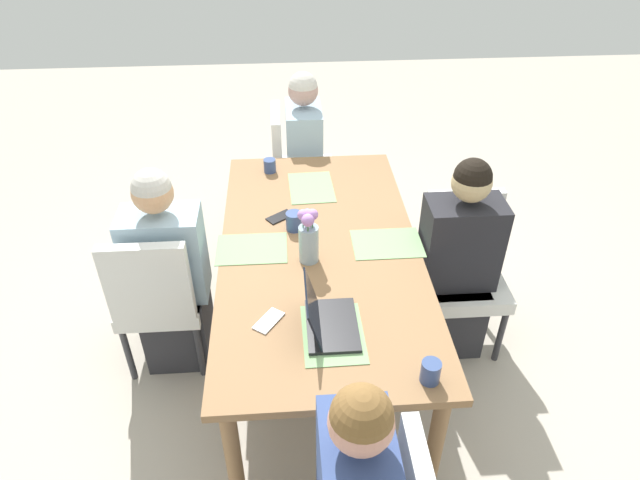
# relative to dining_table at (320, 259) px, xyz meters

# --- Properties ---
(ground_plane) EXTENTS (10.00, 10.00, 0.00)m
(ground_plane) POSITION_rel_dining_table_xyz_m (0.00, 0.00, -0.66)
(ground_plane) COLOR #B2A899
(dining_table) EXTENTS (1.99, 1.02, 0.73)m
(dining_table) POSITION_rel_dining_table_xyz_m (0.00, 0.00, 0.00)
(dining_table) COLOR olive
(dining_table) RESTS_ON ground_plane
(chair_head_left_left_mid) EXTENTS (0.44, 0.44, 0.90)m
(chair_head_left_left_mid) POSITION_rel_dining_table_xyz_m (-1.34, -0.10, -0.16)
(chair_head_left_left_mid) COLOR silver
(chair_head_left_left_mid) RESTS_ON ground_plane
(person_head_left_left_mid) EXTENTS (0.40, 0.36, 1.19)m
(person_head_left_left_mid) POSITION_rel_dining_table_xyz_m (-1.28, -0.02, -0.13)
(person_head_left_left_mid) COLOR #2D2D33
(person_head_left_left_mid) RESTS_ON ground_plane
(chair_far_left_far) EXTENTS (0.44, 0.44, 0.90)m
(chair_far_left_far) POSITION_rel_dining_table_xyz_m (-0.10, 0.81, -0.16)
(chair_far_left_far) COLOR silver
(chair_far_left_far) RESTS_ON ground_plane
(person_far_left_far) EXTENTS (0.36, 0.40, 1.19)m
(person_far_left_far) POSITION_rel_dining_table_xyz_m (-0.02, 0.75, -0.13)
(person_far_left_far) COLOR #2D2D33
(person_far_left_far) RESTS_ON ground_plane
(chair_near_right_near) EXTENTS (0.44, 0.44, 0.90)m
(chair_near_right_near) POSITION_rel_dining_table_xyz_m (0.04, -0.85, -0.16)
(chair_near_right_near) COLOR silver
(chair_near_right_near) RESTS_ON ground_plane
(person_near_right_near) EXTENTS (0.36, 0.40, 1.19)m
(person_near_right_near) POSITION_rel_dining_table_xyz_m (-0.03, -0.79, -0.13)
(person_near_right_near) COLOR #2D2D33
(person_near_right_near) RESTS_ON ground_plane
(flower_vase) EXTENTS (0.12, 0.10, 0.30)m
(flower_vase) POSITION_rel_dining_table_xyz_m (0.09, -0.06, 0.21)
(flower_vase) COLOR #8EA8B7
(flower_vase) RESTS_ON dining_table
(placemat_head_right_left_near) EXTENTS (0.36, 0.26, 0.00)m
(placemat_head_right_left_near) POSITION_rel_dining_table_xyz_m (0.61, 0.01, 0.07)
(placemat_head_right_left_near) COLOR #7FAD70
(placemat_head_right_left_near) RESTS_ON dining_table
(placemat_head_left_left_mid) EXTENTS (0.37, 0.27, 0.00)m
(placemat_head_left_left_mid) POSITION_rel_dining_table_xyz_m (-0.60, -0.01, 0.07)
(placemat_head_left_left_mid) COLOR #7FAD70
(placemat_head_left_left_mid) RESTS_ON dining_table
(placemat_far_left_far) EXTENTS (0.26, 0.36, 0.00)m
(placemat_far_left_far) POSITION_rel_dining_table_xyz_m (-0.01, 0.35, 0.07)
(placemat_far_left_far) COLOR #7FAD70
(placemat_far_left_far) RESTS_ON dining_table
(placemat_near_right_near) EXTENTS (0.26, 0.36, 0.00)m
(placemat_near_right_near) POSITION_rel_dining_table_xyz_m (-0.02, -0.35, 0.07)
(placemat_near_right_near) COLOR #7FAD70
(placemat_near_right_near) RESTS_ON dining_table
(laptop_head_right_left_near) EXTENTS (0.32, 0.22, 0.21)m
(laptop_head_right_left_near) POSITION_rel_dining_table_xyz_m (0.57, -0.01, 0.12)
(laptop_head_right_left_near) COLOR black
(laptop_head_right_left_near) RESTS_ON dining_table
(coffee_mug_near_left) EXTENTS (0.08, 0.08, 0.10)m
(coffee_mug_near_left) POSITION_rel_dining_table_xyz_m (0.88, 0.36, 0.12)
(coffee_mug_near_left) COLOR #33477A
(coffee_mug_near_left) RESTS_ON dining_table
(coffee_mug_near_right) EXTENTS (0.08, 0.08, 0.08)m
(coffee_mug_near_right) POSITION_rel_dining_table_xyz_m (-0.82, -0.26, 0.11)
(coffee_mug_near_right) COLOR #33477A
(coffee_mug_near_right) RESTS_ON dining_table
(coffee_mug_centre_left) EXTENTS (0.09, 0.09, 0.10)m
(coffee_mug_centre_left) POSITION_rel_dining_table_xyz_m (-0.18, -0.13, 0.12)
(coffee_mug_centre_left) COLOR #33477A
(coffee_mug_centre_left) RESTS_ON dining_table
(phone_black) EXTENTS (0.15, 0.16, 0.01)m
(phone_black) POSITION_rel_dining_table_xyz_m (-0.29, -0.20, 0.08)
(phone_black) COLOR black
(phone_black) RESTS_ON dining_table
(phone_silver) EXTENTS (0.16, 0.15, 0.01)m
(phone_silver) POSITION_rel_dining_table_xyz_m (0.52, -0.26, 0.08)
(phone_silver) COLOR silver
(phone_silver) RESTS_ON dining_table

